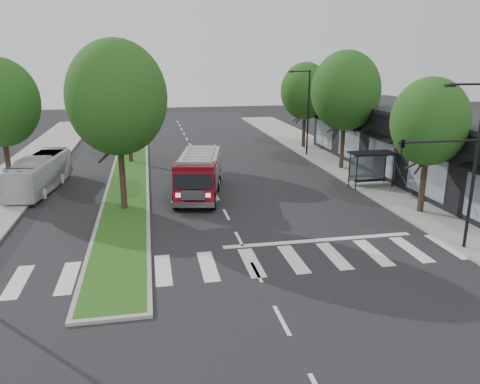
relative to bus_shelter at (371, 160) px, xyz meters
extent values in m
plane|color=black|center=(-11.20, -8.15, -2.04)|extent=(140.00, 140.00, 0.00)
cube|color=gray|center=(1.30, 1.85, -1.96)|extent=(5.00, 80.00, 0.15)
cube|color=gray|center=(-17.20, 9.85, -1.97)|extent=(3.00, 50.00, 0.14)
cube|color=#1D4E16|center=(-17.20, 9.85, -1.89)|extent=(2.60, 49.50, 0.02)
cube|color=black|center=(5.80, 1.85, 0.46)|extent=(8.00, 30.00, 5.00)
cylinder|color=black|center=(-1.40, -0.75, -0.79)|extent=(0.08, 0.08, 2.50)
cylinder|color=black|center=(1.40, -0.75, -0.79)|extent=(0.08, 0.08, 2.50)
cylinder|color=black|center=(-1.40, 0.45, -0.79)|extent=(0.08, 0.08, 2.50)
cylinder|color=black|center=(1.40, 0.45, -0.79)|extent=(0.08, 0.08, 2.50)
cube|color=black|center=(0.00, -0.15, 0.51)|extent=(3.20, 1.60, 0.12)
cube|color=#8C99A5|center=(0.00, 0.55, -0.74)|extent=(2.80, 0.04, 1.80)
cube|color=black|center=(0.00, -0.15, -1.49)|extent=(2.40, 0.40, 0.08)
cylinder|color=black|center=(0.30, -6.15, -0.17)|extent=(0.36, 0.36, 3.74)
ellipsoid|color=#0E340F|center=(0.30, -6.15, 3.49)|extent=(4.40, 4.40, 5.06)
cylinder|color=black|center=(0.30, 5.85, 0.16)|extent=(0.36, 0.36, 4.40)
ellipsoid|color=#0E340F|center=(0.30, 5.85, 4.46)|extent=(5.60, 5.60, 6.44)
cylinder|color=black|center=(0.30, 15.85, -0.06)|extent=(0.36, 0.36, 3.96)
ellipsoid|color=#0E340F|center=(0.30, 15.85, 3.81)|extent=(5.00, 5.00, 5.75)
cylinder|color=black|center=(-17.20, -2.15, 0.27)|extent=(0.36, 0.36, 4.62)
ellipsoid|color=#0E340F|center=(-17.20, -2.15, 4.79)|extent=(5.80, 5.80, 6.67)
cylinder|color=black|center=(-17.20, 11.85, 0.16)|extent=(0.36, 0.36, 4.40)
ellipsoid|color=#0E340F|center=(-17.20, 11.85, 4.46)|extent=(5.60, 5.60, 6.44)
cylinder|color=black|center=(-25.20, 3.85, 0.05)|extent=(0.36, 0.36, 4.18)
ellipsoid|color=#0E340F|center=(-25.20, 3.85, 4.14)|extent=(5.20, 5.20, 5.98)
cylinder|color=black|center=(-0.70, -11.65, 1.96)|extent=(0.16, 0.16, 8.00)
cylinder|color=black|center=(-1.60, -11.65, 5.86)|extent=(1.80, 0.10, 0.10)
cube|color=black|center=(-2.50, -11.65, 5.81)|extent=(0.45, 0.20, 0.12)
cylinder|color=black|center=(-2.70, -11.65, 3.36)|extent=(4.00, 0.10, 0.10)
imported|color=black|center=(-4.50, -11.65, 2.96)|extent=(0.18, 0.22, 1.10)
cylinder|color=black|center=(-0.70, 11.85, 1.96)|extent=(0.16, 0.16, 8.00)
cylinder|color=black|center=(-1.60, 11.85, 5.86)|extent=(1.80, 0.10, 0.10)
cube|color=black|center=(-2.50, 11.85, 5.81)|extent=(0.45, 0.20, 0.12)
cube|color=#56040C|center=(-12.28, 0.55, -1.54)|extent=(4.09, 8.70, 0.25)
cube|color=maroon|center=(-12.12, 1.33, -0.49)|extent=(3.70, 6.74, 1.99)
cube|color=maroon|center=(-12.89, -2.48, -0.49)|extent=(2.80, 2.25, 2.09)
cube|color=#B2B2B7|center=(-12.12, 1.33, 0.55)|extent=(3.70, 6.74, 0.12)
cylinder|color=#B2B2B7|center=(-13.00, 1.51, 0.75)|extent=(1.27, 5.88, 0.10)
cylinder|color=#B2B2B7|center=(-11.24, 1.16, 0.75)|extent=(1.27, 5.88, 0.10)
cube|color=silver|center=(-13.11, -3.60, -1.44)|extent=(2.61, 0.85, 0.35)
cube|color=#8C99A5|center=(-12.89, -2.48, 0.85)|extent=(2.22, 0.77, 0.18)
cylinder|color=black|center=(-14.07, -2.55, -1.49)|extent=(0.56, 1.14, 1.10)
cylinder|color=black|center=(-11.82, -3.00, -1.49)|extent=(0.56, 1.14, 1.10)
cylinder|color=black|center=(-13.25, 1.56, -1.49)|extent=(0.56, 1.14, 1.10)
cylinder|color=black|center=(-11.00, 1.11, -1.49)|extent=(0.56, 1.14, 1.10)
cylinder|color=black|center=(-12.78, 3.90, -1.49)|extent=(0.56, 1.14, 1.10)
cylinder|color=black|center=(-10.53, 3.45, -1.49)|extent=(0.56, 1.14, 1.10)
imported|color=silver|center=(-23.20, 3.79, -0.81)|extent=(3.15, 9.04, 2.47)
camera|label=1|loc=(-15.49, -30.34, 6.92)|focal=35.00mm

